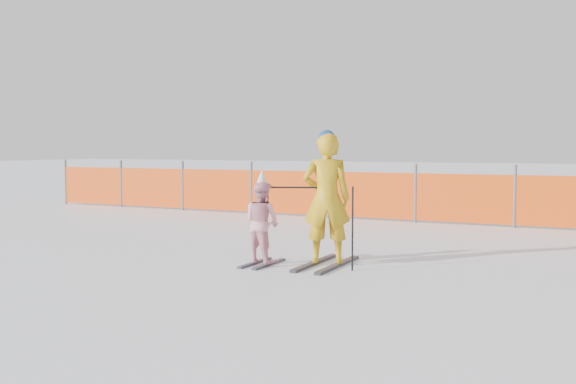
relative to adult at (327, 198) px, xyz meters
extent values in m
plane|color=white|center=(-0.44, -0.78, -0.91)|extent=(120.00, 120.00, 0.00)
cube|color=black|center=(-0.17, 0.00, -0.89)|extent=(0.09, 1.39, 0.04)
cube|color=black|center=(0.17, 0.00, -0.89)|extent=(0.09, 1.39, 0.04)
imported|color=gold|center=(0.00, 0.00, 0.00)|extent=(0.75, 0.63, 1.75)
sphere|color=navy|center=(0.00, 0.00, 0.80)|extent=(0.23, 0.23, 0.23)
cube|color=black|center=(-0.92, -0.34, -0.90)|extent=(0.09, 0.85, 0.03)
cube|color=black|center=(-0.70, -0.34, -0.90)|extent=(0.09, 0.85, 0.03)
imported|color=pink|center=(-0.81, -0.34, -0.33)|extent=(0.64, 0.56, 1.11)
cone|color=silver|center=(-0.81, -0.34, 0.26)|extent=(0.19, 0.19, 0.24)
cylinder|color=black|center=(0.45, -0.20, -0.37)|extent=(0.02, 0.02, 1.09)
cylinder|color=black|center=(-0.40, -0.17, 0.14)|extent=(0.59, 0.26, 0.02)
cylinder|color=#595960|center=(-10.24, 5.41, -0.29)|extent=(0.06, 0.06, 1.25)
cylinder|color=#595960|center=(-8.24, 5.41, -0.29)|extent=(0.06, 0.06, 1.25)
cylinder|color=#595960|center=(-6.24, 5.41, -0.29)|extent=(0.06, 0.06, 1.25)
cylinder|color=#595960|center=(-4.24, 5.41, -0.29)|extent=(0.06, 0.06, 1.25)
cylinder|color=#595960|center=(-2.24, 5.41, -0.29)|extent=(0.06, 0.06, 1.25)
cylinder|color=#595960|center=(-0.24, 5.41, -0.29)|extent=(0.06, 0.06, 1.25)
cylinder|color=#595960|center=(1.76, 5.41, -0.29)|extent=(0.06, 0.06, 1.25)
cube|color=#EA4B0C|center=(-2.80, 5.41, -0.36)|extent=(14.88, 0.03, 1.00)
camera|label=1|loc=(3.35, -7.92, 0.68)|focal=40.00mm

